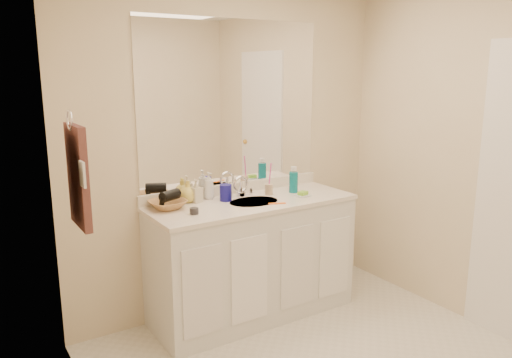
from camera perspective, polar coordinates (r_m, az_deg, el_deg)
The scene contains 25 objects.
wall_back at distance 3.75m, azimuth -2.68°, elevation 3.14°, with size 2.60×0.02×2.40m, color beige.
wall_left at distance 2.08m, azimuth -15.98°, elevation -5.02°, with size 0.02×2.60×2.40m, color beige.
wall_right at distance 3.73m, azimuth 25.77°, elevation 1.85°, with size 0.02×2.60×2.40m, color beige.
vanity_cabinet at distance 3.73m, azimuth -0.42°, elevation -9.27°, with size 1.50×0.55×0.85m, color white.
countertop at distance 3.59m, azimuth -0.43°, elevation -2.74°, with size 1.52×0.57×0.03m, color white.
backsplash at distance 3.79m, azimuth -2.52°, elevation -1.07°, with size 1.52×0.03×0.08m, color white.
sink_basin at distance 3.58m, azimuth -0.26°, elevation -2.76°, with size 0.37×0.37×0.02m, color beige.
faucet at distance 3.71m, azimuth -1.75°, elevation -1.15°, with size 0.02×0.02×0.11m, color silver.
mirror at distance 3.71m, azimuth -2.69°, elevation 8.63°, with size 1.48×0.01×1.20m, color white.
blue_mug at distance 3.59m, azimuth -3.49°, elevation -1.56°, with size 0.09×0.09×0.12m, color navy.
tan_cup at distance 3.75m, azimuth 1.47°, elevation -1.19°, with size 0.06×0.06×0.08m, color #C8AD8D.
toothbrush at distance 3.74m, azimuth 1.61°, elevation 0.45°, with size 0.01×0.01×0.19m, color #EA3DAF.
mouthwash_bottle at distance 3.83m, azimuth 4.31°, elevation -0.36°, with size 0.07×0.07×0.16m, color #0A7083.
soap_dish at distance 3.73m, azimuth 5.38°, elevation -1.88°, with size 0.10×0.08×0.01m, color silver.
green_soap at distance 3.73m, azimuth 5.38°, elevation -1.61°, with size 0.07×0.05×0.03m, color #82CC31.
orange_comb at distance 3.51m, azimuth 2.42°, elevation -2.80°, with size 0.12×0.03×0.01m, color orange.
dark_jar at distance 3.29m, azimuth -7.08°, elevation -3.65°, with size 0.06×0.06×0.04m, color #26252A.
soap_bottle_white at distance 3.63m, azimuth -5.41°, elevation -0.79°, with size 0.08×0.08×0.20m, color white.
soap_bottle_cream at distance 3.56m, azimuth -6.88°, elevation -1.36°, with size 0.07×0.07×0.16m, color beige.
soap_bottle_yellow at distance 3.57m, azimuth -7.80°, elevation -1.42°, with size 0.12×0.12×0.16m, color #E8D35A.
wicker_basket at distance 3.44m, azimuth -10.06°, elevation -2.87°, with size 0.24×0.24×0.06m, color #AF7B46.
hair_dryer at distance 3.43m, azimuth -9.79°, elevation -1.86°, with size 0.07×0.07×0.15m, color black.
towel_ring at distance 2.76m, azimuth -20.55°, elevation 6.33°, with size 0.11×0.11×0.01m, color silver.
hand_towel at distance 2.81m, azimuth -19.69°, elevation 0.28°, with size 0.04×0.32×0.55m, color #402422.
switch_plate at distance 2.60m, azimuth -19.22°, elevation 0.52°, with size 0.01×0.09×0.13m, color silver.
Camera 1 is at (-1.85, -1.91, 1.81)m, focal length 35.00 mm.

